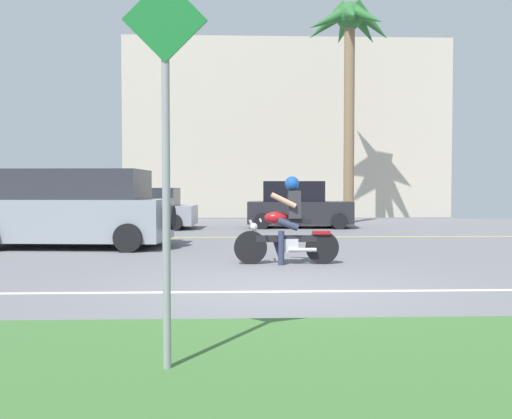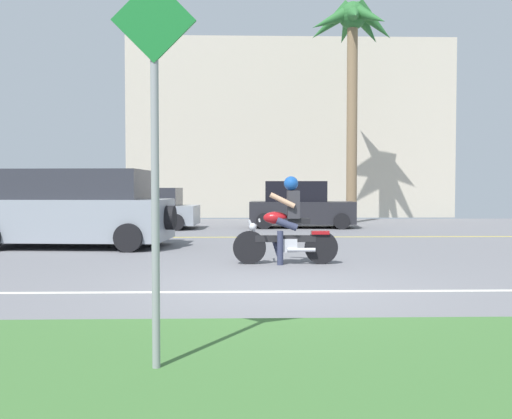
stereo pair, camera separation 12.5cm
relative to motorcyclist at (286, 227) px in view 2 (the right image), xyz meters
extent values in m
cube|color=slate|center=(-0.35, 0.58, -0.71)|extent=(56.00, 30.00, 0.04)
cube|color=#3D6B33|center=(-0.35, -6.52, -0.66)|extent=(56.00, 3.80, 0.06)
cube|color=silver|center=(-0.35, -2.81, -0.69)|extent=(50.40, 0.12, 0.01)
cube|color=yellow|center=(-0.35, 5.78, -0.69)|extent=(50.40, 0.12, 0.01)
cylinder|color=black|center=(-0.69, 0.02, -0.38)|extent=(0.62, 0.11, 0.62)
cylinder|color=black|center=(0.65, -0.01, -0.38)|extent=(0.62, 0.11, 0.62)
cylinder|color=#B7BAC1|center=(-0.58, 0.02, -0.13)|extent=(0.28, 0.06, 0.54)
cube|color=black|center=(-0.02, 0.00, -0.22)|extent=(1.13, 0.13, 0.12)
cube|color=#B7BAC1|center=(0.03, 0.00, -0.34)|extent=(0.33, 0.21, 0.25)
ellipsoid|color=maroon|center=(-0.20, 0.01, 0.17)|extent=(0.45, 0.25, 0.23)
cube|color=black|center=(0.19, 0.00, 0.11)|extent=(0.50, 0.24, 0.10)
cube|color=maroon|center=(0.63, -0.01, -0.10)|extent=(0.33, 0.17, 0.06)
cylinder|color=#B7BAC1|center=(-0.50, 0.02, 0.13)|extent=(0.05, 0.64, 0.04)
sphere|color=#B7BAC1|center=(-0.62, 0.02, 0.00)|extent=(0.14, 0.14, 0.14)
cylinder|color=#B7BAC1|center=(0.27, -0.13, -0.41)|extent=(0.52, 0.08, 0.07)
cube|color=#2D2D33|center=(0.13, 0.00, 0.42)|extent=(0.23, 0.33, 0.51)
sphere|color=#194C9E|center=(0.09, 0.00, 0.81)|extent=(0.27, 0.27, 0.27)
cylinder|color=#2D334C|center=(0.01, 0.11, 0.06)|extent=(0.42, 0.14, 0.26)
cylinder|color=#2D334C|center=(0.00, -0.10, 0.06)|extent=(0.42, 0.14, 0.26)
cylinder|color=#2D334C|center=(-0.12, -0.14, -0.38)|extent=(0.12, 0.12, 0.63)
cylinder|color=#2D334C|center=(-0.16, 0.13, -0.41)|extent=(0.21, 0.12, 0.35)
cylinder|color=tan|center=(-0.07, 0.21, 0.50)|extent=(0.47, 0.10, 0.29)
cylinder|color=tan|center=(-0.08, -0.20, 0.50)|extent=(0.47, 0.10, 0.29)
cube|color=#8C939E|center=(-4.85, 3.19, -0.03)|extent=(4.62, 2.40, 0.98)
cube|color=#2D2F36|center=(-4.76, 3.18, 0.81)|extent=(3.35, 2.01, 0.71)
cylinder|color=black|center=(-3.16, 4.07, -0.37)|extent=(0.66, 0.27, 0.64)
cylinder|color=black|center=(-6.36, 4.34, -0.37)|extent=(0.66, 0.27, 0.64)
cylinder|color=black|center=(-3.33, 2.04, -0.37)|extent=(0.66, 0.27, 0.64)
cylinder|color=black|center=(-2.52, 3.00, 0.02)|extent=(0.25, 0.59, 0.58)
cube|color=silver|center=(-9.69, 10.51, -0.17)|extent=(4.46, 1.84, 0.73)
cylinder|color=black|center=(-8.13, 9.61, -0.41)|extent=(0.56, 0.20, 0.56)
cylinder|color=black|center=(-8.08, 11.32, -0.41)|extent=(0.56, 0.20, 0.56)
cube|color=#8C939E|center=(-4.44, 9.34, -0.20)|extent=(4.23, 2.05, 0.66)
cube|color=#2D2F36|center=(-4.19, 9.32, 0.43)|extent=(2.48, 1.70, 0.61)
cylinder|color=black|center=(-2.91, 10.16, -0.41)|extent=(0.57, 0.21, 0.56)
cylinder|color=black|center=(-5.87, 10.33, -0.41)|extent=(0.57, 0.21, 0.56)
cylinder|color=black|center=(-3.01, 8.34, -0.41)|extent=(0.57, 0.21, 0.56)
cylinder|color=black|center=(-5.98, 8.51, -0.41)|extent=(0.57, 0.21, 0.56)
cube|color=#232328|center=(1.35, 9.74, -0.14)|extent=(3.82, 1.91, 0.79)
cube|color=black|center=(1.13, 9.76, 0.61)|extent=(2.25, 1.57, 0.73)
cylinder|color=black|center=(-0.04, 9.01, -0.41)|extent=(0.57, 0.22, 0.56)
cylinder|color=black|center=(2.63, 8.82, -0.41)|extent=(0.57, 0.22, 0.56)
cylinder|color=black|center=(0.08, 10.66, -0.41)|extent=(0.57, 0.22, 0.56)
cylinder|color=black|center=(2.75, 10.48, -0.41)|extent=(0.57, 0.22, 0.56)
cylinder|color=#846B4C|center=(3.72, 12.60, 3.53)|extent=(0.43, 0.43, 8.45)
sphere|color=#28662D|center=(3.72, 12.60, 7.76)|extent=(1.12, 1.12, 1.12)
cone|color=#28662D|center=(4.59, 12.69, 7.54)|extent=(1.99, 0.89, 1.82)
cone|color=#28662D|center=(4.38, 13.19, 7.54)|extent=(1.96, 1.85, 1.72)
cone|color=#28662D|center=(3.64, 13.48, 7.54)|extent=(0.88, 2.12, 1.51)
cone|color=#28662D|center=(2.88, 12.86, 7.54)|extent=(2.11, 1.27, 1.73)
cone|color=#28662D|center=(2.87, 12.37, 7.54)|extent=(2.18, 1.22, 1.47)
cone|color=#28662D|center=(3.61, 11.73, 7.54)|extent=(0.96, 2.15, 1.29)
cone|color=#28662D|center=(4.20, 11.87, 7.54)|extent=(1.72, 2.11, 1.51)
cylinder|color=black|center=(-8.08, 6.95, -0.44)|extent=(0.43, 0.40, 0.51)
cylinder|color=black|center=(-7.25, 6.22, -0.44)|extent=(0.43, 0.40, 0.51)
cylinder|color=#B7BAC1|center=(-8.01, 6.89, -0.23)|extent=(0.20, 0.18, 0.44)
cube|color=black|center=(-7.66, 6.58, -0.30)|extent=(0.75, 0.68, 0.10)
cube|color=#B7BAC1|center=(-7.63, 6.56, -0.40)|extent=(0.32, 0.31, 0.20)
ellipsoid|color=#236B33|center=(-7.78, 6.69, 0.02)|extent=(0.37, 0.20, 0.19)
cube|color=black|center=(-7.54, 6.47, -0.03)|extent=(0.43, 0.41, 0.08)
cube|color=#236B33|center=(-7.26, 6.23, -0.21)|extent=(0.29, 0.28, 0.05)
cylinder|color=#B7BAC1|center=(-7.96, 6.85, -0.02)|extent=(0.37, 0.41, 0.03)
sphere|color=#B7BAC1|center=(-8.04, 6.92, -0.12)|extent=(0.12, 0.12, 0.12)
cylinder|color=#B7BAC1|center=(-7.55, 6.35, -0.46)|extent=(0.36, 0.33, 0.06)
cube|color=#4C7F4C|center=(-7.58, 6.51, 0.23)|extent=(0.32, 0.33, 0.43)
sphere|color=black|center=(-7.60, 6.53, 0.55)|extent=(0.22, 0.22, 0.22)
cylinder|color=#51563D|center=(-7.59, 6.64, -0.07)|extent=(0.33, 0.31, 0.21)
cylinder|color=#51563D|center=(-7.71, 6.51, -0.07)|extent=(0.33, 0.31, 0.21)
cylinder|color=#51563D|center=(-7.81, 6.55, -0.43)|extent=(0.13, 0.13, 0.52)
cylinder|color=#51563D|center=(-7.69, 6.74, -0.46)|extent=(0.19, 0.18, 0.29)
cylinder|color=tan|center=(-7.59, 6.75, 0.29)|extent=(0.34, 0.31, 0.24)
cylinder|color=tan|center=(-7.82, 6.49, 0.29)|extent=(0.34, 0.31, 0.24)
cylinder|color=gray|center=(-1.48, -6.20, 0.51)|extent=(0.06, 0.06, 2.39)
cube|color=#19722D|center=(-1.48, -6.22, 1.94)|extent=(0.62, 0.03, 0.62)
cube|color=beige|center=(1.62, 18.58, 3.66)|extent=(15.92, 4.00, 8.69)
camera|label=1|loc=(-0.97, -10.37, 0.71)|focal=39.34mm
camera|label=2|loc=(-0.85, -10.38, 0.71)|focal=39.34mm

